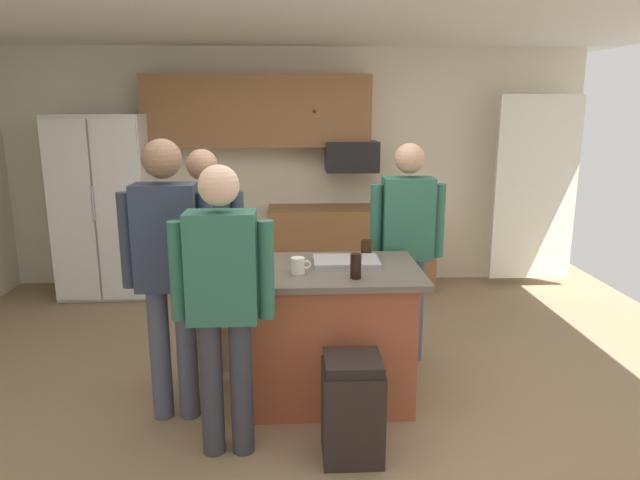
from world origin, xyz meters
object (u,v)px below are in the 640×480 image
Objects in this scene: refrigerator at (106,206)px; person_elder_center at (168,262)px; mug_ceramic_white at (298,266)px; trash_bin at (352,408)px; person_host_foreground at (206,247)px; person_guest_right at (223,294)px; glass_stout_tall at (356,266)px; serving_tray at (346,262)px; kitchen_island at (322,332)px; person_guest_by_door at (407,238)px; microwave_over_range at (352,156)px; glass_short_whisky at (366,248)px.

person_elder_center is (1.19, -2.63, 0.10)m from refrigerator.
mug_ceramic_white reaches higher than trash_bin.
person_elder_center is at bearing -65.63° from refrigerator.
person_host_foreground is 0.88m from mug_ceramic_white.
person_elder_center is at bearing 84.72° from person_guest_right.
person_guest_right is at bearing -129.26° from mug_ceramic_white.
glass_stout_tall is 0.32m from serving_tray.
kitchen_island is 0.55m from mug_ceramic_white.
mug_ceramic_white is at bearing 160.86° from glass_stout_tall.
serving_tray is (-0.03, 0.31, -0.06)m from glass_stout_tall.
glass_stout_tall is (0.36, -0.12, 0.03)m from mug_ceramic_white.
person_host_foreground is 1.51m from person_guest_by_door.
refrigerator is 3.43m from person_guest_right.
person_host_foreground is 1.65m from trash_bin.
person_host_foreground is at bearing 152.03° from kitchen_island.
kitchen_island is 0.62m from glass_stout_tall.
mug_ceramic_white reaches higher than serving_tray.
person_elder_center is 4.08× the size of serving_tray.
person_elder_center is (-1.41, -2.75, -0.40)m from microwave_over_range.
person_guest_by_door is at bearing -32.88° from refrigerator.
trash_bin is (2.29, -3.12, -0.65)m from refrigerator.
person_elder_center is at bearing -159.08° from glass_short_whisky.
person_guest_by_door is 3.89× the size of serving_tray.
glass_stout_tall reaches higher than glass_short_whisky.
mug_ceramic_white is 0.38m from serving_tray.
mug_ceramic_white is (0.67, -0.57, 0.01)m from person_host_foreground.
glass_short_whisky is at bearing 7.83° from person_elder_center.
person_elder_center is at bearing -117.12° from microwave_over_range.
microwave_over_range is 2.31m from glass_short_whisky.
person_host_foreground is 0.98× the size of person_guest_by_door.
person_guest_by_door is 0.47m from glass_short_whisky.
microwave_over_range is 2.82m from glass_stout_tall.
serving_tray is at bearing -127.98° from glass_short_whisky.
person_elder_center is at bearing -73.24° from person_host_foreground.
serving_tray is at bearing 29.86° from mug_ceramic_white.
person_guest_by_door is (1.26, 1.22, 0.02)m from person_guest_right.
microwave_over_range is at bearing 2.61° from refrigerator.
refrigerator is 3.22m from mug_ceramic_white.
person_guest_by_door is at bearing 59.72° from glass_stout_tall.
glass_short_whisky is (-0.35, -0.31, -0.00)m from person_guest_by_door.
person_guest_by_door is at bearing 67.16° from trash_bin.
glass_stout_tall is at bearing 19.34° from person_guest_by_door.
mug_ceramic_white is at bearing 116.72° from trash_bin.
person_guest_by_door is 0.73m from serving_tray.
person_guest_by_door is 2.81× the size of trash_bin.
person_guest_right is 0.94× the size of person_elder_center.
glass_short_whisky is at bearing 39.41° from kitchen_island.
person_guest_right is 1.28m from glass_short_whisky.
person_guest_by_door is 13.64× the size of glass_short_whisky.
glass_short_whisky is at bearing -40.76° from refrigerator.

